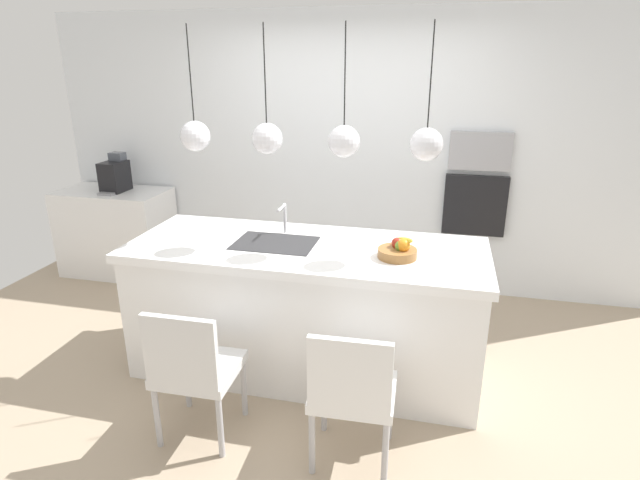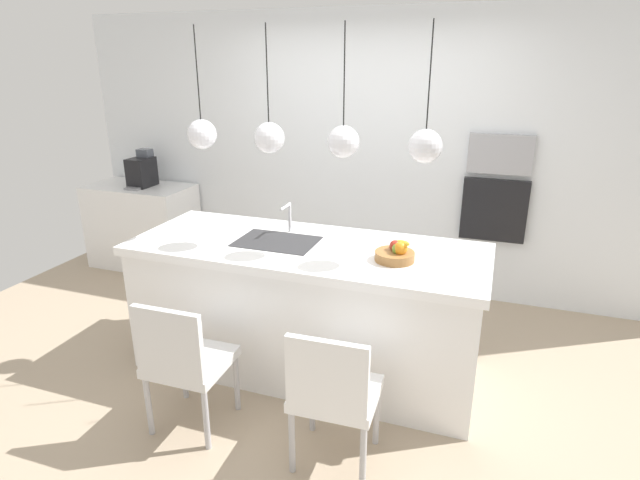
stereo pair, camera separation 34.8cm
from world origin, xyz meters
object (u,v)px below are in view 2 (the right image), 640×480
at_px(coffee_machine, 142,171).
at_px(chair_middle, 333,391).
at_px(microwave, 501,154).
at_px(fruit_bowl, 396,253).
at_px(oven, 494,210).
at_px(chair_near, 184,359).

height_order(coffee_machine, chair_middle, coffee_machine).
height_order(microwave, chair_middle, microwave).
relative_size(fruit_bowl, chair_middle, 0.29).
bearing_deg(chair_middle, fruit_bowl, 79.85).
bearing_deg(oven, microwave, 0.00).
bearing_deg(chair_middle, chair_near, -179.81).
distance_m(fruit_bowl, oven, 1.75).
bearing_deg(chair_middle, coffee_machine, 142.44).
xyz_separation_m(microwave, oven, (0.00, 0.00, -0.50)).
xyz_separation_m(fruit_bowl, chair_middle, (-0.15, -0.82, -0.51)).
relative_size(microwave, chair_middle, 0.63).
relative_size(coffee_machine, chair_middle, 0.44).
bearing_deg(chair_near, fruit_bowl, 37.44).
relative_size(chair_near, chair_middle, 1.02).
xyz_separation_m(coffee_machine, chair_middle, (2.83, -2.18, -0.57)).
xyz_separation_m(oven, chair_middle, (-0.70, -2.47, -0.40)).
xyz_separation_m(coffee_machine, chair_near, (1.90, -2.18, -0.56)).
xyz_separation_m(coffee_machine, oven, (3.53, 0.30, -0.16)).
bearing_deg(microwave, coffee_machine, -175.19).
distance_m(microwave, oven, 0.50).
bearing_deg(coffee_machine, chair_middle, -37.56).
relative_size(oven, chair_middle, 0.65).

